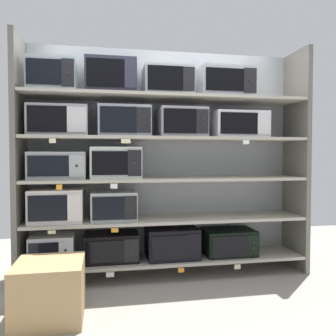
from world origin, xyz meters
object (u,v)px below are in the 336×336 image
at_px(microwave_8, 59,121).
at_px(microwave_9, 124,122).
at_px(microwave_3, 229,242).
at_px(microwave_10, 181,123).
at_px(shipping_carton, 49,291).
at_px(microwave_4, 57,205).
at_px(microwave_15, 225,83).
at_px(microwave_13, 111,78).
at_px(microwave_0, 53,249).
at_px(microwave_2, 172,242).
at_px(microwave_14, 168,82).
at_px(microwave_12, 52,76).
at_px(microwave_5, 114,206).
at_px(microwave_7, 116,163).
at_px(microwave_1, 111,247).
at_px(microwave_11, 237,125).
at_px(microwave_6, 58,165).

height_order(microwave_8, microwave_9, microwave_9).
height_order(microwave_3, microwave_10, microwave_10).
bearing_deg(shipping_carton, microwave_10, 33.25).
bearing_deg(microwave_8, microwave_10, -0.00).
relative_size(microwave_4, microwave_15, 0.89).
height_order(microwave_13, shipping_carton, microwave_13).
xyz_separation_m(microwave_0, microwave_3, (1.83, -0.00, -0.01)).
xyz_separation_m(microwave_2, microwave_14, (-0.05, -0.00, 1.67)).
distance_m(microwave_0, microwave_9, 1.45).
xyz_separation_m(microwave_12, microwave_14, (1.14, -0.00, -0.01)).
height_order(microwave_9, microwave_10, microwave_9).
height_order(microwave_3, microwave_5, microwave_5).
relative_size(microwave_14, shipping_carton, 0.98).
bearing_deg(microwave_9, microwave_10, 0.00).
height_order(microwave_0, microwave_7, microwave_7).
height_order(microwave_5, microwave_7, microwave_7).
distance_m(microwave_4, shipping_carton, 0.97).
bearing_deg(microwave_1, microwave_12, 179.99).
bearing_deg(shipping_carton, microwave_11, 23.45).
distance_m(microwave_2, microwave_10, 1.26).
relative_size(microwave_2, microwave_7, 1.06).
bearing_deg(microwave_13, microwave_11, -0.00).
xyz_separation_m(microwave_8, microwave_9, (0.63, -0.00, 0.00)).
relative_size(microwave_10, microwave_12, 1.07).
xyz_separation_m(microwave_8, microwave_11, (1.85, 0.00, -0.01)).
bearing_deg(microwave_11, microwave_4, 179.99).
bearing_deg(microwave_3, microwave_5, 179.99).
bearing_deg(microwave_0, microwave_12, 0.38).
distance_m(microwave_4, microwave_9, 1.06).
xyz_separation_m(microwave_2, shipping_carton, (-1.12, -0.80, -0.12)).
relative_size(microwave_1, microwave_10, 1.12).
bearing_deg(microwave_4, microwave_9, -0.03).
height_order(microwave_8, shipping_carton, microwave_8).
height_order(microwave_3, microwave_9, microwave_9).
relative_size(microwave_2, microwave_13, 1.08).
bearing_deg(microwave_13, microwave_1, 167.34).
relative_size(microwave_2, microwave_10, 1.10).
distance_m(microwave_1, microwave_7, 0.86).
relative_size(microwave_13, microwave_15, 0.86).
distance_m(microwave_1, microwave_3, 1.26).
bearing_deg(microwave_5, microwave_13, -179.99).
bearing_deg(microwave_3, microwave_2, 179.97).
distance_m(microwave_7, microwave_10, 0.79).
xyz_separation_m(microwave_3, microwave_5, (-1.23, 0.00, 0.43)).
bearing_deg(microwave_6, microwave_8, -1.60).
xyz_separation_m(microwave_4, shipping_carton, (0.04, -0.80, -0.55)).
bearing_deg(microwave_1, microwave_9, -0.14).
relative_size(microwave_1, microwave_13, 1.10).
relative_size(microwave_12, microwave_15, 0.79).
xyz_separation_m(microwave_10, microwave_14, (-0.14, 0.00, 0.42)).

